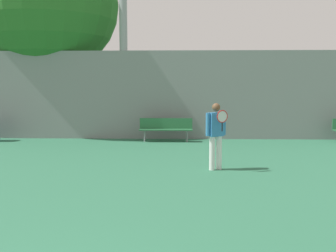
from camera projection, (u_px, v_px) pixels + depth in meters
The scene contains 5 objects.
tennis_player at pixel (216, 132), 9.80m from camera, with size 0.53×0.51×1.68m.
bench_adjacent_court at pixel (166, 127), 14.86m from camera, with size 2.00×0.40×0.88m.
light_pole_far_right at pixel (123, 18), 15.35m from camera, with size 0.90×0.60×8.40m.
back_fence at pixel (141, 95), 15.51m from camera, with size 35.29×0.06×3.47m.
tree_green_broad at pixel (49, 3), 17.00m from camera, with size 6.05×6.05×8.69m.
Camera 1 is at (1.61, -2.36, 2.11)m, focal length 42.00 mm.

